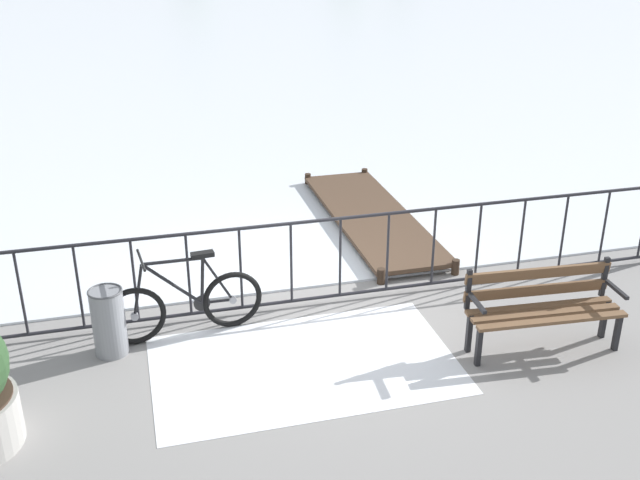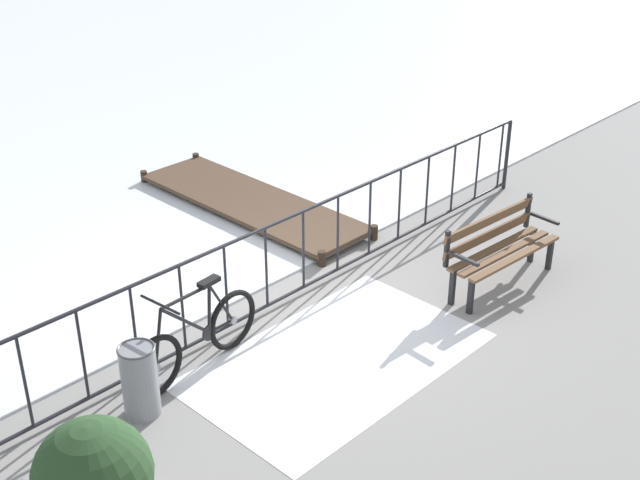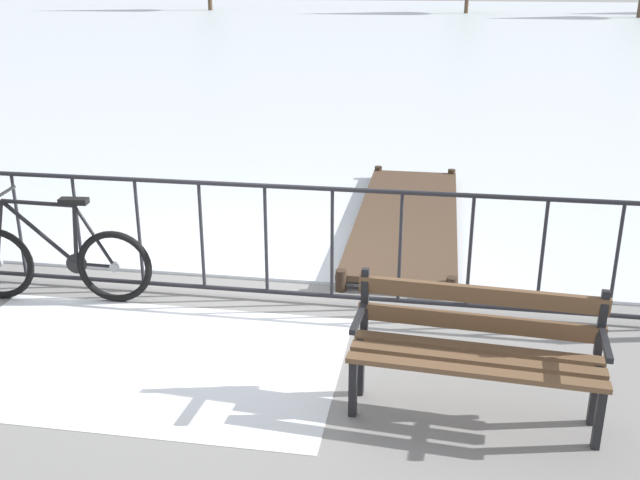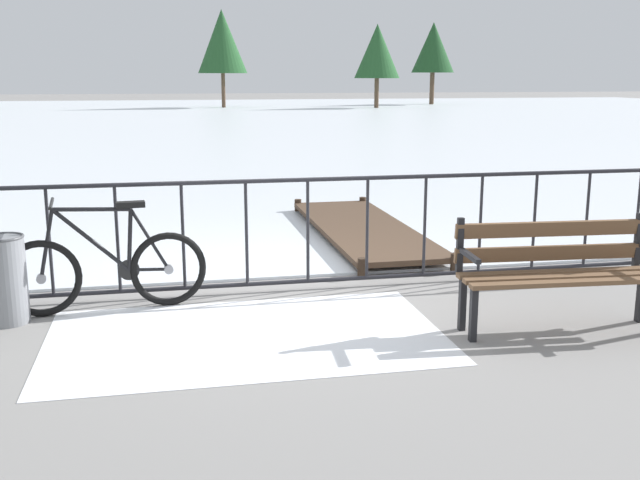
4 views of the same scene
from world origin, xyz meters
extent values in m
plane|color=gray|center=(0.00, 0.00, 0.00)|extent=(160.00, 160.00, 0.00)
cube|color=silver|center=(0.00, 28.40, 0.01)|extent=(80.00, 56.00, 0.03)
cube|color=white|center=(-0.43, -1.20, 0.00)|extent=(3.06, 1.86, 0.01)
cylinder|color=#232328|center=(0.00, 0.00, 1.05)|extent=(9.00, 0.04, 0.04)
cylinder|color=#232328|center=(0.00, 0.00, 0.08)|extent=(9.00, 0.04, 0.04)
cylinder|color=#232328|center=(-2.02, 0.00, 0.57)|extent=(0.03, 0.03, 0.97)
cylinder|color=#232328|center=(-1.44, 0.00, 0.57)|extent=(0.03, 0.03, 0.97)
cylinder|color=#232328|center=(-0.86, 0.00, 0.57)|extent=(0.03, 0.03, 0.97)
cylinder|color=#232328|center=(-0.29, 0.00, 0.57)|extent=(0.03, 0.03, 0.97)
cylinder|color=#232328|center=(0.29, 0.00, 0.57)|extent=(0.03, 0.03, 0.97)
cylinder|color=#232328|center=(0.86, 0.00, 0.57)|extent=(0.03, 0.03, 0.97)
cylinder|color=#232328|center=(1.44, 0.00, 0.57)|extent=(0.03, 0.03, 0.97)
cylinder|color=#232328|center=(2.02, 0.00, 0.57)|extent=(0.03, 0.03, 0.97)
cylinder|color=#232328|center=(2.59, 0.00, 0.57)|extent=(0.03, 0.03, 0.97)
cylinder|color=#232328|center=(3.17, 0.00, 0.57)|extent=(0.03, 0.03, 0.97)
torus|color=black|center=(-1.01, -0.25, 0.33)|extent=(0.66, 0.12, 0.66)
cylinder|color=gray|center=(-1.01, -0.25, 0.33)|extent=(0.08, 0.07, 0.08)
cylinder|color=black|center=(-1.32, -0.28, 0.62)|extent=(0.08, 0.04, 0.53)
cylinder|color=black|center=(-1.63, -0.31, 0.63)|extent=(0.61, 0.10, 0.59)
cylinder|color=black|center=(-1.61, -0.31, 0.90)|extent=(0.63, 0.10, 0.07)
cylinder|color=black|center=(-1.17, -0.27, 0.34)|extent=(0.34, 0.06, 0.05)
cylinder|color=black|center=(-1.15, -0.27, 0.61)|extent=(0.32, 0.06, 0.56)
cube|color=black|center=(-1.30, -0.28, 0.92)|extent=(0.25, 0.12, 0.05)
cylinder|color=black|center=(-1.93, -0.34, 0.96)|extent=(0.08, 0.52, 0.03)
cylinder|color=black|center=(-1.34, -0.28, 0.35)|extent=(0.18, 0.04, 0.18)
cube|color=brown|center=(2.03, -1.42, 0.44)|extent=(1.60, 0.21, 0.04)
cube|color=brown|center=(2.02, -1.58, 0.44)|extent=(1.60, 0.21, 0.04)
cube|color=brown|center=(2.01, -1.73, 0.44)|extent=(1.60, 0.21, 0.04)
cube|color=brown|center=(2.04, -1.33, 0.58)|extent=(1.60, 0.16, 0.12)
cube|color=brown|center=(2.04, -1.33, 0.78)|extent=(1.60, 0.16, 0.12)
cube|color=black|center=(2.77, -1.76, 0.22)|extent=(0.05, 0.06, 0.44)
cube|color=black|center=(2.79, -1.50, 0.22)|extent=(0.05, 0.06, 0.44)
cube|color=black|center=(2.80, -1.38, 0.67)|extent=(0.05, 0.05, 0.45)
cube|color=black|center=(2.78, -1.63, 0.64)|extent=(0.07, 0.40, 0.04)
cube|color=black|center=(1.25, -1.65, 0.22)|extent=(0.05, 0.06, 0.44)
cube|color=black|center=(1.27, -1.39, 0.22)|extent=(0.05, 0.06, 0.44)
cube|color=black|center=(1.28, -1.27, 0.67)|extent=(0.05, 0.05, 0.45)
cube|color=black|center=(1.26, -1.52, 0.64)|extent=(0.07, 0.40, 0.04)
cube|color=#4C3828|center=(1.40, 2.15, 0.12)|extent=(1.10, 3.70, 0.06)
cylinder|color=#35271C|center=(0.90, 0.30, 0.10)|extent=(0.10, 0.10, 0.20)
cylinder|color=#35271C|center=(1.89, 0.30, 0.10)|extent=(0.10, 0.10, 0.20)
cylinder|color=#35271C|center=(0.90, 4.00, 0.10)|extent=(0.10, 0.10, 0.20)
cylinder|color=#35271C|center=(1.89, 4.00, 0.10)|extent=(0.10, 0.10, 0.20)
camera|label=1|loc=(-1.93, -7.44, 4.23)|focal=42.02mm
camera|label=2|loc=(-5.69, -6.02, 5.05)|focal=47.38mm
camera|label=3|loc=(1.73, -5.81, 2.79)|focal=41.60mm
camera|label=4|loc=(-0.99, -6.71, 1.99)|focal=41.86mm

